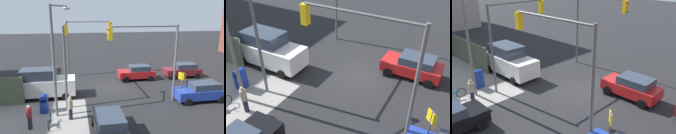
{
  "view_description": "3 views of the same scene",
  "coord_description": "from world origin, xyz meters",
  "views": [
    {
      "loc": [
        3.74,
        21.04,
        7.48
      ],
      "look_at": [
        0.4,
        1.88,
        2.55
      ],
      "focal_mm": 35.0,
      "sensor_mm": 36.0,
      "label": 1
    },
    {
      "loc": [
        -5.81,
        13.43,
        9.92
      ],
      "look_at": [
        0.48,
        2.3,
        1.9
      ],
      "focal_mm": 40.0,
      "sensor_mm": 36.0,
      "label": 2
    },
    {
      "loc": [
        -10.88,
        12.84,
        8.63
      ],
      "look_at": [
        0.54,
        1.29,
        2.22
      ],
      "focal_mm": 40.0,
      "sensor_mm": 36.0,
      "label": 3
    }
  ],
  "objects": [
    {
      "name": "ground_plane",
      "position": [
        0.0,
        0.0,
        0.0
      ],
      "size": [
        120.0,
        120.0,
        0.0
      ],
      "primitive_type": "plane",
      "color": "black"
    },
    {
      "name": "traffic_signal_nw_corner",
      "position": [
        -2.25,
        4.5,
        4.65
      ],
      "size": [
        5.86,
        0.36,
        6.5
      ],
      "color": "#59595B",
      "rests_on": "ground"
    },
    {
      "name": "traffic_signal_se_corner",
      "position": [
        2.5,
        -4.5,
        4.62
      ],
      "size": [
        5.28,
        0.36,
        6.5
      ],
      "color": "#59595B",
      "rests_on": "ground"
    },
    {
      "name": "traffic_signal_ne_corner",
      "position": [
        4.5,
        2.62,
        4.6
      ],
      "size": [
        0.36,
        4.99,
        6.5
      ],
      "color": "#59595B",
      "rests_on": "ground"
    },
    {
      "name": "street_lamp_corner",
      "position": [
        5.04,
        5.47,
        4.7
      ],
      "size": [
        1.39,
        2.46,
        8.0
      ],
      "color": "slate",
      "rests_on": "ground"
    },
    {
      "name": "warning_sign_two_way",
      "position": [
        -5.4,
        4.16,
        1.64
      ],
      "size": [
        0.48,
        0.48,
        2.4
      ],
      "color": "#4C4C4C",
      "rests_on": "ground"
    },
    {
      "name": "mailbox_blue",
      "position": [
        6.2,
        5.0,
        0.76
      ],
      "size": [
        0.56,
        0.64,
        1.43
      ],
      "color": "navy",
      "rests_on": "ground"
    },
    {
      "name": "coupe_red",
      "position": [
        -3.12,
        -1.9,
        0.84
      ],
      "size": [
        4.04,
        2.02,
        1.62
      ],
      "color": "#B21919",
      "rests_on": "ground"
    },
    {
      "name": "van_white_delivery",
      "position": [
        6.61,
        1.8,
        1.28
      ],
      "size": [
        5.4,
        2.32,
        2.62
      ],
      "color": "white",
      "rests_on": "ground"
    },
    {
      "name": "pedestrian_waiting",
      "position": [
        4.2,
        6.5,
        0.91
      ],
      "size": [
        0.36,
        0.36,
        1.75
      ],
      "rotation": [
        0.0,
        0.0,
        4.52
      ],
      "color": "#9E937A",
      "rests_on": "ground"
    },
    {
      "name": "bicycle_leaning_on_fence",
      "position": [
        5.6,
        7.2,
        0.35
      ],
      "size": [
        0.05,
        1.75,
        0.97
      ],
      "color": "black",
      "rests_on": "ground"
    }
  ]
}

